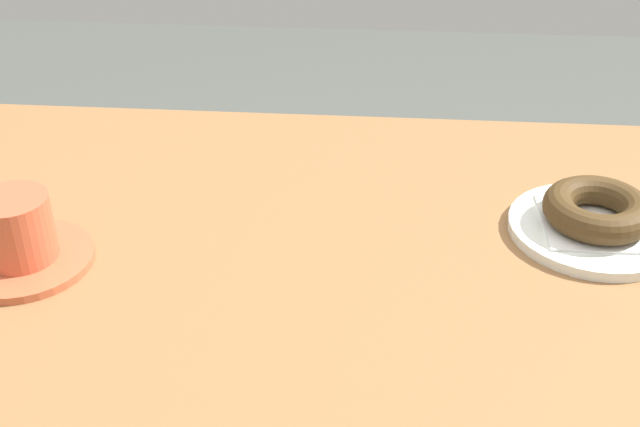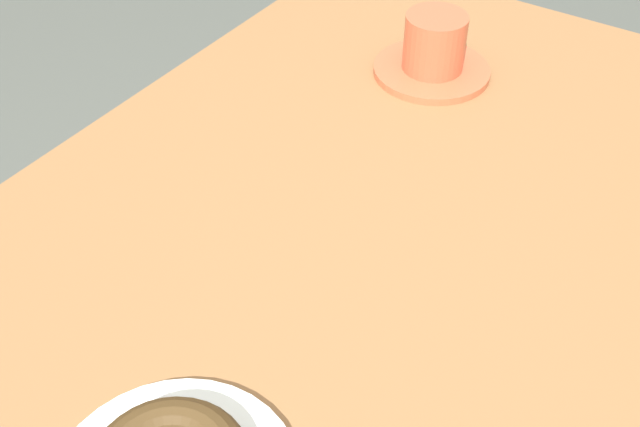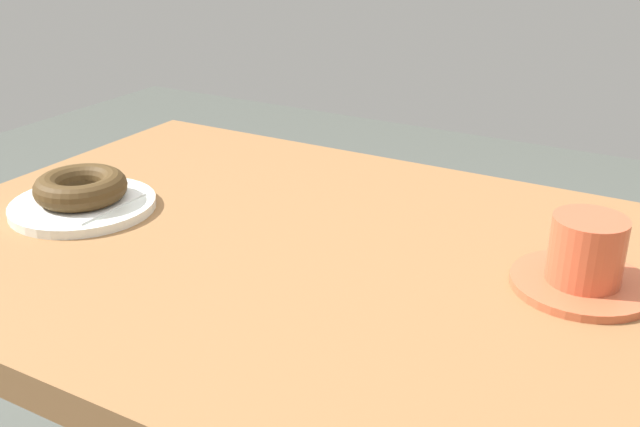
# 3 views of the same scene
# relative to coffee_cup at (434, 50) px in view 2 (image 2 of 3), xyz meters

# --- Properties ---
(table) EXTENTS (1.07, 0.70, 0.78)m
(table) POSITION_rel_coffee_cup_xyz_m (0.28, 0.06, -0.16)
(table) COLOR brown
(table) RESTS_ON ground_plane
(coffee_cup) EXTENTS (0.15, 0.15, 0.08)m
(coffee_cup) POSITION_rel_coffee_cup_xyz_m (0.00, 0.00, 0.00)
(coffee_cup) COLOR #C15B39
(coffee_cup) RESTS_ON table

